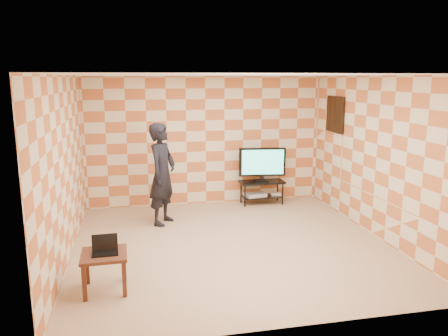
{
  "coord_description": "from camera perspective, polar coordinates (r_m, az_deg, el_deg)",
  "views": [
    {
      "loc": [
        -1.5,
        -6.55,
        2.65
      ],
      "look_at": [
        0.0,
        0.6,
        1.15
      ],
      "focal_mm": 35.0,
      "sensor_mm": 36.0,
      "label": 1
    }
  ],
  "objects": [
    {
      "name": "floor",
      "position": [
        7.22,
        0.99,
        -9.92
      ],
      "size": [
        5.0,
        5.0,
        0.0
      ],
      "primitive_type": "plane",
      "color": "tan",
      "rests_on": "ground"
    },
    {
      "name": "wall_back",
      "position": [
        9.27,
        -2.42,
        3.52
      ],
      "size": [
        5.0,
        0.02,
        2.7
      ],
      "primitive_type": "cube",
      "color": "beige",
      "rests_on": "ground"
    },
    {
      "name": "wall_front",
      "position": [
        4.51,
        8.14,
        -5.26
      ],
      "size": [
        5.0,
        0.02,
        2.7
      ],
      "primitive_type": "cube",
      "color": "beige",
      "rests_on": "ground"
    },
    {
      "name": "wall_left",
      "position": [
        6.75,
        -20.13,
        -0.21
      ],
      "size": [
        0.02,
        5.0,
        2.7
      ],
      "primitive_type": "cube",
      "color": "beige",
      "rests_on": "ground"
    },
    {
      "name": "wall_right",
      "position": [
        7.78,
        19.28,
        1.33
      ],
      "size": [
        0.02,
        5.0,
        2.7
      ],
      "primitive_type": "cube",
      "color": "beige",
      "rests_on": "ground"
    },
    {
      "name": "ceiling",
      "position": [
        6.72,
        1.07,
        12.03
      ],
      "size": [
        5.0,
        5.0,
        0.02
      ],
      "primitive_type": "cube",
      "color": "white",
      "rests_on": "wall_back"
    },
    {
      "name": "wall_art",
      "position": [
        9.05,
        14.32,
        6.81
      ],
      "size": [
        0.04,
        0.72,
        0.72
      ],
      "color": "black",
      "rests_on": "wall_right"
    },
    {
      "name": "tv_stand",
      "position": [
        9.4,
        4.95,
        -2.52
      ],
      "size": [
        0.94,
        0.42,
        0.5
      ],
      "color": "black",
      "rests_on": "floor"
    },
    {
      "name": "tv",
      "position": [
        9.28,
        5.02,
        0.68
      ],
      "size": [
        1.0,
        0.22,
        0.72
      ],
      "color": "black",
      "rests_on": "tv_stand"
    },
    {
      "name": "dvd_player",
      "position": [
        9.4,
        4.1,
        -3.49
      ],
      "size": [
        0.48,
        0.38,
        0.07
      ],
      "primitive_type": "cube",
      "rotation": [
        0.0,
        0.0,
        0.19
      ],
      "color": "#AEAEB1",
      "rests_on": "tv_stand"
    },
    {
      "name": "game_console",
      "position": [
        9.56,
        6.79,
        -3.36
      ],
      "size": [
        0.23,
        0.19,
        0.05
      ],
      "primitive_type": "cube",
      "rotation": [
        0.0,
        0.0,
        -0.21
      ],
      "color": "silver",
      "rests_on": "tv_stand"
    },
    {
      "name": "side_table",
      "position": [
        5.81,
        -15.36,
        -11.48
      ],
      "size": [
        0.58,
        0.58,
        0.5
      ],
      "color": "#371D13",
      "rests_on": "floor"
    },
    {
      "name": "laptop",
      "position": [
        5.78,
        -15.29,
        -10.12
      ],
      "size": [
        0.33,
        0.26,
        0.21
      ],
      "color": "black",
      "rests_on": "side_table"
    },
    {
      "name": "person",
      "position": [
        8.05,
        -8.06,
        -0.79
      ],
      "size": [
        0.73,
        0.82,
        1.87
      ],
      "primitive_type": "imported",
      "rotation": [
        0.0,
        0.0,
        1.04
      ],
      "color": "black",
      "rests_on": "floor"
    }
  ]
}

